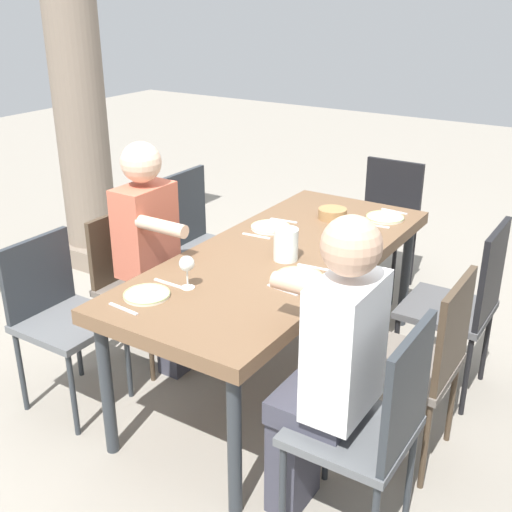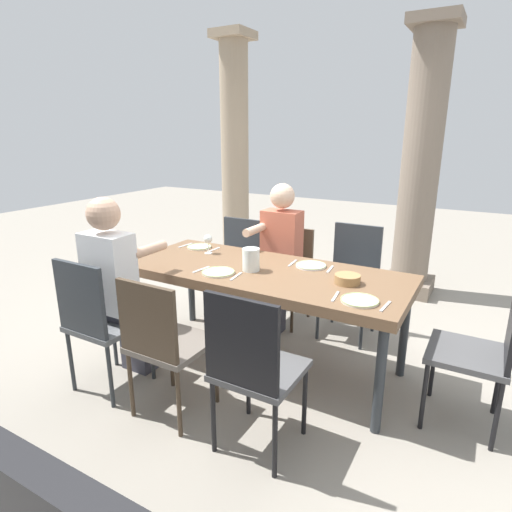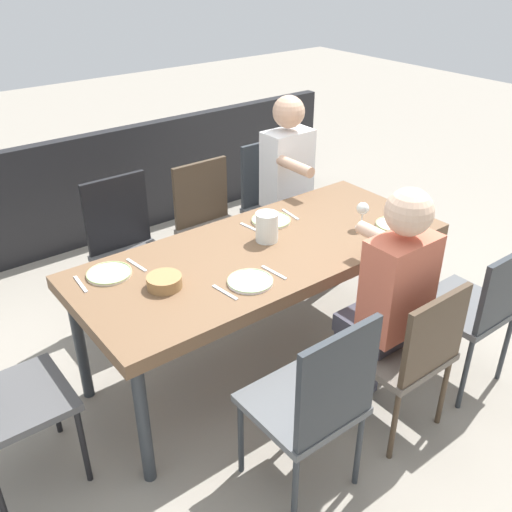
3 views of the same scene
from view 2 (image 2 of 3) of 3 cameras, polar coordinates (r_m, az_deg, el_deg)
name	(u,v)px [view 2 (image 2 of 3)]	position (r m, az deg, el deg)	size (l,w,h in m)	color
ground_plane	(263,363)	(3.40, 0.95, -14.16)	(16.00, 16.00, 0.00)	gray
dining_table	(263,278)	(3.10, 1.02, -2.93)	(2.08, 0.87, 0.76)	brown
chair_west_north	(236,256)	(4.22, -2.74, -0.04)	(0.44, 0.44, 0.89)	#5B5E61
chair_west_south	(98,318)	(3.01, -20.55, -7.80)	(0.44, 0.44, 0.96)	#5B5E61
chair_mid_north	(286,268)	(3.97, 4.13, -1.58)	(0.44, 0.44, 0.86)	#6A6158
chair_mid_south	(163,339)	(2.64, -12.42, -10.89)	(0.44, 0.44, 0.92)	#6A6158
chair_east_north	(352,274)	(3.76, 12.78, -2.37)	(0.44, 0.44, 0.96)	#5B5E61
chair_east_south	(253,364)	(2.30, -0.46, -14.35)	(0.44, 0.44, 0.97)	#4F4F50
chair_head_east	(484,347)	(2.83, 28.42, -10.73)	(0.44, 0.44, 0.91)	#4F4F50
diner_woman_green	(278,251)	(3.77, 2.99, 0.61)	(0.35, 0.50, 1.30)	#3F3F4C
diner_man_white	(118,285)	(3.06, -18.08, -3.70)	(0.35, 0.50, 1.33)	#3F3F4C
stone_column_near	(235,156)	(5.59, -2.86, 13.26)	(0.46, 0.46, 2.88)	tan
stone_column_centre	(420,168)	(4.78, 21.26, 11.05)	(0.50, 0.50, 2.78)	gray
plate_0	(199,247)	(3.68, -7.65, 1.23)	(0.21, 0.21, 0.02)	silver
wine_glass_0	(208,240)	(3.47, -6.50, 2.20)	(0.07, 0.07, 0.16)	white
fork_0	(186,245)	(3.77, -9.47, 1.44)	(0.02, 0.17, 0.01)	silver
spoon_0	(214,250)	(3.59, -5.74, 0.84)	(0.02, 0.17, 0.01)	silver
plate_1	(218,272)	(3.00, -5.12, -2.17)	(0.23, 0.23, 0.02)	silver
fork_1	(201,270)	(3.09, -7.41, -1.82)	(0.02, 0.17, 0.01)	silver
spoon_1	(236,276)	(2.93, -2.69, -2.75)	(0.02, 0.17, 0.01)	silver
plate_2	(311,265)	(3.17, 7.41, -1.26)	(0.23, 0.23, 0.02)	white
fork_2	(293,263)	(3.22, 4.94, -0.96)	(0.02, 0.17, 0.01)	silver
spoon_2	(330,269)	(3.12, 9.95, -1.77)	(0.02, 0.17, 0.01)	silver
plate_3	(360,300)	(2.58, 13.80, -5.82)	(0.22, 0.22, 0.02)	silver
fork_3	(335,297)	(2.62, 10.64, -5.39)	(0.02, 0.17, 0.01)	silver
spoon_3	(385,306)	(2.55, 17.04, -6.49)	(0.02, 0.17, 0.01)	silver
water_pitcher	(251,261)	(3.03, -0.68, -0.64)	(0.13, 0.13, 0.16)	white
bread_basket	(347,279)	(2.85, 12.22, -3.06)	(0.17, 0.17, 0.06)	#9E7547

